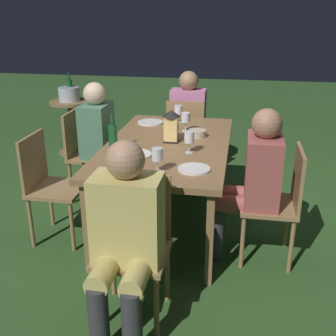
{
  "coord_description": "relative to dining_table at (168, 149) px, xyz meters",
  "views": [
    {
      "loc": [
        3.23,
        0.58,
        1.79
      ],
      "look_at": [
        0.0,
        0.0,
        0.52
      ],
      "focal_mm": 44.62,
      "sensor_mm": 36.0,
      "label": 1
    }
  ],
  "objects": [
    {
      "name": "chair_side_left_b",
      "position": [
        0.4,
        -0.89,
        -0.2
      ],
      "size": [
        0.42,
        0.4,
        0.87
      ],
      "color": "#937047",
      "rests_on": "ground"
    },
    {
      "name": "bowl_olives",
      "position": [
        0.75,
        -0.22,
        0.07
      ],
      "size": [
        0.15,
        0.15,
        0.04
      ],
      "color": "silver",
      "rests_on": "dining_table"
    },
    {
      "name": "person_in_mustard",
      "position": [
        1.33,
        0.0,
        -0.05
      ],
      "size": [
        0.48,
        0.38,
        1.15
      ],
      "color": "tan",
      "rests_on": "ground"
    },
    {
      "name": "person_in_pink",
      "position": [
        -1.33,
        0.0,
        -0.05
      ],
      "size": [
        0.48,
        0.38,
        1.15
      ],
      "color": "#C675A3",
      "rests_on": "ground"
    },
    {
      "name": "wine_glass_d",
      "position": [
        -0.38,
        0.09,
        0.17
      ],
      "size": [
        0.08,
        0.08,
        0.17
      ],
      "color": "silver",
      "rests_on": "dining_table"
    },
    {
      "name": "plate_c",
      "position": [
        0.35,
        -0.19,
        0.06
      ],
      "size": [
        0.25,
        0.25,
        0.01
      ],
      "primitive_type": "cylinder",
      "color": "white",
      "rests_on": "dining_table"
    },
    {
      "name": "wine_glass_a",
      "position": [
        0.22,
        0.2,
        0.17
      ],
      "size": [
        0.08,
        0.08,
        0.17
      ],
      "color": "silver",
      "rests_on": "dining_table"
    },
    {
      "name": "lantern_centerpiece",
      "position": [
        -0.04,
        0.02,
        0.2
      ],
      "size": [
        0.15,
        0.15,
        0.27
      ],
      "color": "black",
      "rests_on": "dining_table"
    },
    {
      "name": "wine_glass_c",
      "position": [
        -0.67,
        -0.02,
        0.17
      ],
      "size": [
        0.08,
        0.08,
        0.17
      ],
      "color": "silver",
      "rests_on": "dining_table"
    },
    {
      "name": "ice_bucket",
      "position": [
        -1.66,
        -1.56,
        0.1
      ],
      "size": [
        0.26,
        0.26,
        0.34
      ],
      "color": "#B2B7BF",
      "rests_on": "side_table"
    },
    {
      "name": "chair_side_right_b",
      "position": [
        0.4,
        0.89,
        -0.2
      ],
      "size": [
        0.42,
        0.4,
        0.87
      ],
      "color": "#937047",
      "rests_on": "ground"
    },
    {
      "name": "bowl_bread",
      "position": [
        -0.23,
        0.22,
        0.08
      ],
      "size": [
        0.16,
        0.16,
        0.06
      ],
      "color": "#BCAD8E",
      "rests_on": "dining_table"
    },
    {
      "name": "ground_plane",
      "position": [
        0.0,
        0.0,
        -0.69
      ],
      "size": [
        16.0,
        16.0,
        0.0
      ],
      "primitive_type": "plane",
      "color": "#2D5123"
    },
    {
      "name": "wine_glass_b",
      "position": [
        0.65,
        0.04,
        0.17
      ],
      "size": [
        0.08,
        0.08,
        0.17
      ],
      "color": "silver",
      "rests_on": "dining_table"
    },
    {
      "name": "chair_head_near",
      "position": [
        -1.14,
        0.0,
        -0.2
      ],
      "size": [
        0.4,
        0.42,
        0.87
      ],
      "color": "#937047",
      "rests_on": "ground"
    },
    {
      "name": "person_in_green",
      "position": [
        -0.4,
        -0.69,
        -0.05
      ],
      "size": [
        0.38,
        0.47,
        1.15
      ],
      "color": "#4C7A5B",
      "rests_on": "ground"
    },
    {
      "name": "chair_head_far",
      "position": [
        1.14,
        0.0,
        -0.2
      ],
      "size": [
        0.4,
        0.42,
        0.87
      ],
      "color": "#937047",
      "rests_on": "ground"
    },
    {
      "name": "green_bottle_on_table",
      "position": [
        0.25,
        -0.39,
        0.16
      ],
      "size": [
        0.07,
        0.07,
        0.29
      ],
      "color": "#195128",
      "rests_on": "dining_table"
    },
    {
      "name": "chair_side_left_a",
      "position": [
        -0.4,
        -0.89,
        -0.2
      ],
      "size": [
        0.42,
        0.4,
        0.87
      ],
      "color": "#937047",
      "rests_on": "ground"
    },
    {
      "name": "dining_table",
      "position": [
        0.0,
        0.0,
        0.0
      ],
      "size": [
        1.77,
        0.99,
        0.74
      ],
      "color": "olive",
      "rests_on": "ground"
    },
    {
      "name": "plate_a",
      "position": [
        0.57,
        0.28,
        0.06
      ],
      "size": [
        0.23,
        0.23,
        0.01
      ],
      "primitive_type": "cylinder",
      "color": "silver",
      "rests_on": "dining_table"
    },
    {
      "name": "plate_b",
      "position": [
        -0.59,
        -0.28,
        0.06
      ],
      "size": [
        0.25,
        0.25,
        0.01
      ],
      "primitive_type": "cylinder",
      "color": "silver",
      "rests_on": "dining_table"
    },
    {
      "name": "side_table",
      "position": [
        -1.66,
        -1.56,
        -0.23
      ],
      "size": [
        0.51,
        0.51,
        0.69
      ],
      "color": "brown",
      "rests_on": "ground"
    },
    {
      "name": "person_in_rust",
      "position": [
        0.4,
        0.69,
        -0.05
      ],
      "size": [
        0.38,
        0.47,
        1.15
      ],
      "color": "#9E4C47",
      "rests_on": "ground"
    }
  ]
}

